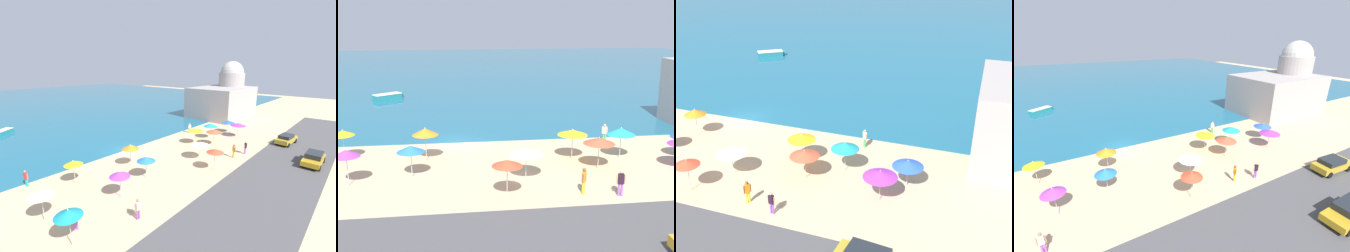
# 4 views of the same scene
# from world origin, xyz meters

# --- Properties ---
(ground_plane) EXTENTS (160.00, 160.00, 0.00)m
(ground_plane) POSITION_xyz_m (0.00, 0.00, 0.00)
(ground_plane) COLOR tan
(sea) EXTENTS (150.00, 110.00, 0.05)m
(sea) POSITION_xyz_m (0.00, 55.00, 0.03)
(sea) COLOR #1D5F7B
(sea) RESTS_ON ground_plane
(beach_umbrella_0) EXTENTS (2.30, 2.30, 2.44)m
(beach_umbrella_0) POSITION_xyz_m (10.13, -7.95, 2.14)
(beach_umbrella_0) COLOR #B2B2B7
(beach_umbrella_0) RESTS_ON ground_plane
(beach_umbrella_1) EXTENTS (1.98, 1.98, 2.63)m
(beach_umbrella_1) POSITION_xyz_m (-2.45, -4.42, 2.31)
(beach_umbrella_1) COLOR #B2B2B7
(beach_umbrella_1) RESTS_ON ground_plane
(beach_umbrella_4) EXTENTS (2.31, 2.31, 2.45)m
(beach_umbrella_4) POSITION_xyz_m (8.81, -5.62, 2.18)
(beach_umbrella_4) COLOR #B2B2B7
(beach_umbrella_4) RESTS_ON ground_plane
(beach_umbrella_5) EXTENTS (2.25, 2.25, 2.54)m
(beach_umbrella_5) POSITION_xyz_m (12.63, -5.85, 2.20)
(beach_umbrella_5) COLOR #B2B2B7
(beach_umbrella_5) RESTS_ON ground_plane
(beach_umbrella_6) EXTENTS (1.88, 1.88, 2.56)m
(beach_umbrella_6) POSITION_xyz_m (2.82, -12.27, 2.30)
(beach_umbrella_6) COLOR #B2B2B7
(beach_umbrella_6) RESTS_ON ground_plane
(beach_umbrella_8) EXTENTS (2.35, 2.35, 2.20)m
(beach_umbrella_8) POSITION_xyz_m (4.52, -9.25, 1.95)
(beach_umbrella_8) COLOR #B2B2B7
(beach_umbrella_8) RESTS_ON ground_plane
(beach_umbrella_9) EXTENTS (2.35, 2.35, 2.18)m
(beach_umbrella_9) POSITION_xyz_m (17.72, -6.37, 1.88)
(beach_umbrella_9) COLOR #B2B2B7
(beach_umbrella_9) RESTS_ON ground_plane
(beach_umbrella_11) EXTENTS (2.47, 2.47, 2.40)m
(beach_umbrella_11) POSITION_xyz_m (16.26, -8.80, 2.10)
(beach_umbrella_11) COLOR #B2B2B7
(beach_umbrella_11) RESTS_ON ground_plane
(bather_0) EXTENTS (0.38, 0.50, 1.74)m
(bather_0) POSITION_xyz_m (7.66, -12.23, 0.98)
(bather_0) COLOR yellow
(bather_0) RESTS_ON ground_plane
(bather_4) EXTENTS (0.42, 0.43, 1.69)m
(bather_4) POSITION_xyz_m (12.95, -1.55, 0.95)
(bather_4) COLOR green
(bather_4) RESTS_ON ground_plane
(bather_5) EXTENTS (0.57, 0.26, 1.70)m
(bather_5) POSITION_xyz_m (9.85, -12.81, 0.95)
(bather_5) COLOR purple
(bather_5) RESTS_ON ground_plane
(skiff_nearshore) EXTENTS (3.99, 3.38, 0.74)m
(skiff_nearshore) POSITION_xyz_m (-8.90, 21.53, 0.43)
(skiff_nearshore) COLOR #1F7B7C
(skiff_nearshore) RESTS_ON sea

